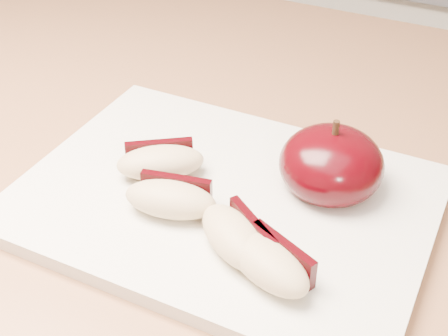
% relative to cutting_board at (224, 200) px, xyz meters
% --- Properties ---
extents(back_cabinet, '(2.40, 0.62, 0.94)m').
position_rel_cutting_board_xyz_m(back_cabinet, '(-0.00, 0.79, -0.44)').
color(back_cabinet, silver).
rests_on(back_cabinet, ground).
extents(cutting_board, '(0.31, 0.23, 0.01)m').
position_rel_cutting_board_xyz_m(cutting_board, '(0.00, 0.00, 0.00)').
color(cutting_board, silver).
rests_on(cutting_board, island_counter).
extents(apple_half, '(0.10, 0.10, 0.07)m').
position_rel_cutting_board_xyz_m(apple_half, '(0.07, 0.05, 0.03)').
color(apple_half, black).
rests_on(apple_half, cutting_board).
extents(apple_wedge_a, '(0.08, 0.07, 0.02)m').
position_rel_cutting_board_xyz_m(apple_wedge_a, '(-0.06, 0.00, 0.02)').
color(apple_wedge_a, tan).
rests_on(apple_wedge_a, cutting_board).
extents(apple_wedge_b, '(0.07, 0.05, 0.02)m').
position_rel_cutting_board_xyz_m(apple_wedge_b, '(-0.03, -0.03, 0.02)').
color(apple_wedge_b, tan).
rests_on(apple_wedge_b, cutting_board).
extents(apple_wedge_c, '(0.08, 0.07, 0.02)m').
position_rel_cutting_board_xyz_m(apple_wedge_c, '(0.03, -0.05, 0.02)').
color(apple_wedge_c, tan).
rests_on(apple_wedge_c, cutting_board).
extents(apple_wedge_d, '(0.08, 0.06, 0.02)m').
position_rel_cutting_board_xyz_m(apple_wedge_d, '(0.06, -0.06, 0.02)').
color(apple_wedge_d, tan).
rests_on(apple_wedge_d, cutting_board).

